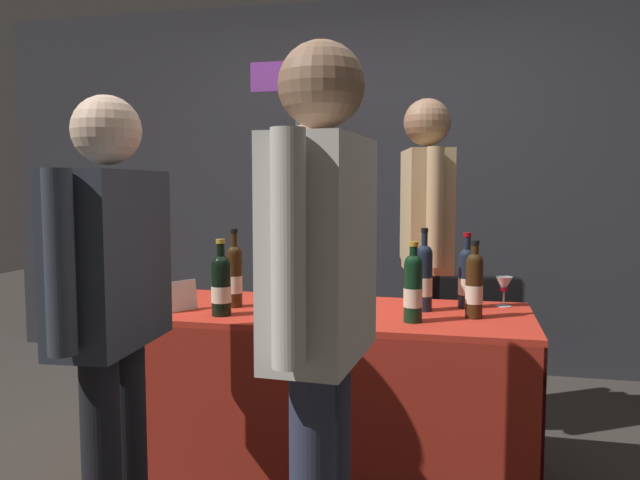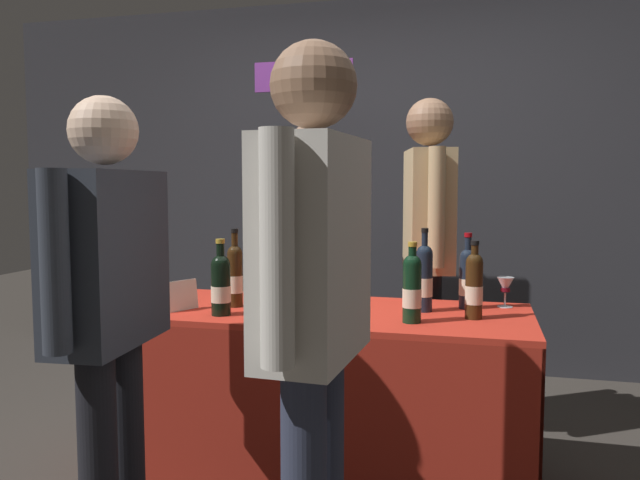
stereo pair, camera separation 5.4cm
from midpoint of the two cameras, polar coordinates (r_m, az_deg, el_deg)
The scene contains 18 objects.
ground_plane at distance 2.96m, azimuth 0.56°, elevation -20.87°, with size 12.00×12.00×0.00m, color #38332D.
back_partition at distance 4.51m, azimuth 6.20°, elevation 4.94°, with size 5.81×0.12×2.58m, color #2D2D33.
tasting_table at distance 2.77m, azimuth 0.57°, elevation -11.04°, with size 1.78×0.71×0.76m.
featured_wine_bottle at distance 2.70m, azimuth 10.00°, elevation -3.33°, with size 0.07×0.07×0.35m.
display_bottle_0 at distance 2.47m, azimuth 8.97°, elevation -4.26°, with size 0.07×0.07×0.32m.
display_bottle_1 at distance 2.61m, azimuth -8.40°, elevation -3.93°, with size 0.08×0.08×0.31m.
display_bottle_2 at distance 2.78m, azimuth -7.17°, elevation -3.12°, with size 0.07×0.07×0.34m.
display_bottle_3 at distance 2.59m, azimuth 14.39°, elevation -3.96°, with size 0.07×0.07×0.31m.
display_bottle_4 at distance 2.80m, azimuth 13.76°, elevation -3.30°, with size 0.07×0.07×0.33m.
wine_glass_near_vendor at distance 2.81m, azimuth 0.62°, elevation -4.06°, with size 0.06×0.06×0.13m.
wine_glass_mid at distance 2.88m, azimuth 16.98°, elevation -4.03°, with size 0.07×0.07×0.13m.
flower_vase at distance 2.91m, azimuth -3.17°, elevation -3.28°, with size 0.09×0.09×0.36m.
brochure_stand at distance 2.75m, azimuth -11.79°, elevation -4.93°, with size 0.15×0.01×0.13m, color silver.
vendor_presenter at distance 3.43m, azimuth -0.38°, elevation -0.25°, with size 0.25×0.61×1.63m.
vendor_assistant at distance 3.24m, azimuth 10.24°, elevation 0.54°, with size 0.30×0.60×1.73m.
taster_foreground_right at distance 1.68m, azimuth 0.35°, elevation -4.89°, with size 0.24×0.60×1.67m.
taster_foreground_left at distance 2.11m, azimuth -17.97°, elevation -4.72°, with size 0.24×0.64×1.57m.
booth_signpost at distance 3.88m, azimuth -1.13°, elevation 5.35°, with size 0.61×0.04×2.07m.
Camera 2 is at (0.65, -2.59, 1.29)m, focal length 35.27 mm.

